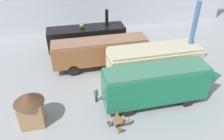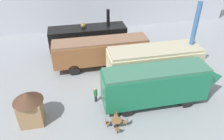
% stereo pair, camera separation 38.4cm
% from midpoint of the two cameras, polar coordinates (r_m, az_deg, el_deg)
% --- Properties ---
extents(ground_plane, '(80.00, 80.00, 0.00)m').
position_cam_midpoint_polar(ground_plane, '(21.82, 0.66, -4.85)').
color(ground_plane, gray).
extents(backdrop_wall, '(44.00, 0.15, 9.00)m').
position_cam_midpoint_polar(backdrop_wall, '(33.88, -5.84, 17.75)').
color(backdrop_wall, '#B2B7C1').
rests_on(backdrop_wall, ground_plane).
extents(steam_locomotive, '(9.54, 2.61, 5.21)m').
position_cam_midpoint_polar(steam_locomotive, '(27.95, -7.02, 8.57)').
color(steam_locomotive, black).
rests_on(steam_locomotive, ground_plane).
extents(passenger_coach_wooden, '(10.48, 2.48, 3.36)m').
position_cam_midpoint_polar(passenger_coach_wooden, '(24.18, -3.55, 5.06)').
color(passenger_coach_wooden, brown).
rests_on(passenger_coach_wooden, ground_plane).
extents(passenger_coach_vintage, '(9.07, 2.88, 3.85)m').
position_cam_midpoint_polar(passenger_coach_vintage, '(21.94, 10.31, 2.04)').
color(passenger_coach_vintage, beige).
rests_on(passenger_coach_vintage, ground_plane).
extents(streamlined_locomotive, '(11.12, 2.47, 3.72)m').
position_cam_midpoint_polar(streamlined_locomotive, '(19.50, 12.79, -3.22)').
color(streamlined_locomotive, '#196B47').
rests_on(streamlined_locomotive, ground_plane).
extents(cafe_table_near, '(0.82, 0.82, 0.70)m').
position_cam_midpoint_polar(cafe_table_near, '(17.79, 0.98, -13.32)').
color(cafe_table_near, black).
rests_on(cafe_table_near, ground_plane).
extents(cafe_chair_0, '(0.36, 0.37, 0.87)m').
position_cam_midpoint_polar(cafe_chair_0, '(17.30, 1.28, -15.27)').
color(cafe_chair_0, black).
rests_on(cafe_chair_0, ground_plane).
extents(cafe_chair_1, '(0.37, 0.36, 0.87)m').
position_cam_midpoint_polar(cafe_chair_1, '(17.90, 3.53, -13.20)').
color(cafe_chair_1, black).
rests_on(cafe_chair_1, ground_plane).
extents(cafe_chair_2, '(0.36, 0.37, 0.87)m').
position_cam_midpoint_polar(cafe_chair_2, '(18.36, 0.70, -11.64)').
color(cafe_chair_2, black).
rests_on(cafe_chair_2, ground_plane).
extents(cafe_chair_3, '(0.37, 0.36, 0.87)m').
position_cam_midpoint_polar(cafe_chair_3, '(17.77, -1.59, -13.58)').
color(cafe_chair_3, black).
rests_on(cafe_chair_3, ground_plane).
extents(visitor_person, '(0.34, 0.34, 1.53)m').
position_cam_midpoint_polar(visitor_person, '(19.87, -4.72, -6.41)').
color(visitor_person, '#262633').
rests_on(visitor_person, ground_plane).
extents(ticket_kiosk, '(2.34, 2.34, 3.00)m').
position_cam_midpoint_polar(ticket_kiosk, '(18.51, -21.10, -9.08)').
color(ticket_kiosk, '#99754C').
rests_on(ticket_kiosk, ground_plane).
extents(support_pillar, '(0.44, 0.44, 8.00)m').
position_cam_midpoint_polar(support_pillar, '(22.96, 19.44, 6.94)').
color(support_pillar, '#386093').
rests_on(support_pillar, ground_plane).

